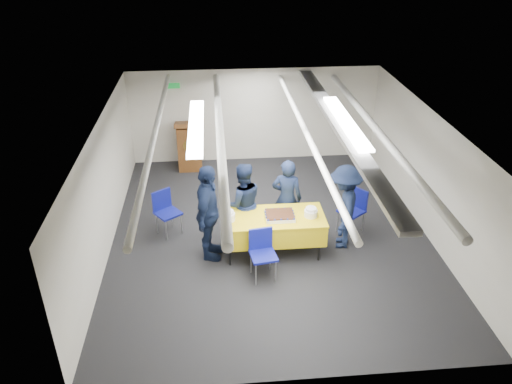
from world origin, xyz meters
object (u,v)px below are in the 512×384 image
(sailor_a, at_px, (287,198))
(chair_near, at_px, (262,249))
(chair_left, at_px, (165,208))
(sailor_d, at_px, (344,207))
(podium, at_px, (189,145))
(serving_table, at_px, (273,226))
(sheet_cake, at_px, (280,215))
(sailor_b, at_px, (242,203))
(chair_right, at_px, (355,206))
(sailor_c, at_px, (208,213))

(sailor_a, bearing_deg, chair_near, 79.15)
(chair_left, distance_m, sailor_d, 3.36)
(podium, distance_m, chair_near, 4.47)
(serving_table, distance_m, sailor_d, 1.33)
(serving_table, xyz_separation_m, sheet_cake, (0.11, -0.05, 0.25))
(sailor_d, bearing_deg, chair_left, -87.46)
(serving_table, relative_size, chair_left, 2.09)
(sailor_b, bearing_deg, sailor_a, 179.26)
(podium, height_order, chair_right, podium)
(sailor_a, relative_size, sailor_d, 0.97)
(serving_table, relative_size, sailor_a, 1.16)
(sheet_cake, relative_size, chair_near, 0.60)
(sailor_c, height_order, sailor_d, sailor_c)
(sheet_cake, xyz_separation_m, chair_left, (-2.07, 0.93, -0.28))
(chair_left, xyz_separation_m, sailor_c, (0.83, -0.88, 0.36))
(chair_near, bearing_deg, podium, 107.12)
(sailor_d, bearing_deg, serving_table, -68.35)
(podium, xyz_separation_m, sailor_d, (2.88, -3.51, 0.19))
(sailor_b, bearing_deg, sheet_cake, 130.04)
(chair_near, distance_m, sailor_c, 1.13)
(serving_table, bearing_deg, chair_near, -112.65)
(serving_table, height_order, chair_near, chair_near)
(serving_table, xyz_separation_m, chair_left, (-1.97, 0.88, -0.03))
(podium, relative_size, chair_near, 1.44)
(sheet_cake, height_order, sailor_c, sailor_c)
(chair_right, distance_m, sailor_a, 1.35)
(chair_left, xyz_separation_m, sailor_b, (1.45, -0.40, 0.26))
(chair_left, relative_size, sailor_d, 0.54)
(sheet_cake, xyz_separation_m, chair_near, (-0.37, -0.57, -0.28))
(sheet_cake, distance_m, sailor_a, 0.69)
(serving_table, bearing_deg, sailor_a, 61.66)
(chair_right, bearing_deg, sailor_a, -178.96)
(chair_right, xyz_separation_m, sailor_b, (-2.16, -0.15, 0.26))
(sailor_c, bearing_deg, chair_left, 54.89)
(chair_left, height_order, sailor_c, sailor_c)
(chair_right, distance_m, sailor_b, 2.18)
(chair_near, distance_m, chair_right, 2.28)
(sailor_d, bearing_deg, sailor_a, -100.07)
(chair_left, bearing_deg, serving_table, -24.07)
(serving_table, height_order, sailor_b, sailor_b)
(chair_left, xyz_separation_m, sailor_a, (2.29, -0.27, 0.25))
(chair_near, distance_m, sailor_b, 1.16)
(chair_left, height_order, sailor_a, sailor_a)
(podium, bearing_deg, sailor_c, -83.14)
(serving_table, distance_m, sailor_c, 1.19)
(sheet_cake, distance_m, sailor_d, 1.21)
(serving_table, relative_size, chair_near, 2.09)
(sheet_cake, bearing_deg, podium, 114.43)
(chair_right, relative_size, sailor_a, 0.56)
(podium, xyz_separation_m, chair_near, (1.32, -4.28, -0.08))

